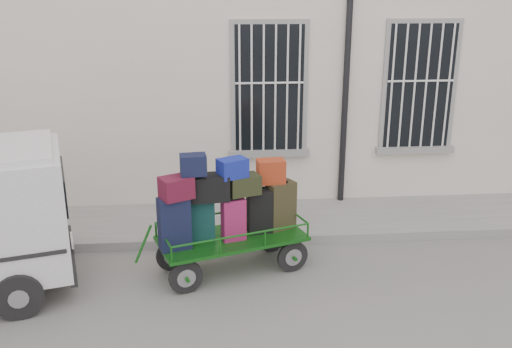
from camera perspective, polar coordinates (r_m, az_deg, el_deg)
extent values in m
plane|color=slate|center=(8.10, 6.31, -11.15)|extent=(80.00, 80.00, 0.00)
cube|color=beige|center=(12.53, 2.00, 13.90)|extent=(24.00, 5.00, 6.00)
cylinder|color=black|center=(10.18, 9.13, 11.52)|extent=(0.11, 0.11, 5.60)
cube|color=black|center=(10.09, 1.33, 8.52)|extent=(1.20, 0.08, 2.20)
cube|color=gray|center=(10.33, 1.29, 2.15)|extent=(1.45, 0.22, 0.12)
cube|color=black|center=(10.71, 16.01, 8.40)|extent=(1.20, 0.08, 2.20)
cube|color=gray|center=(10.94, 15.52, 2.40)|extent=(1.45, 0.22, 0.12)
cube|color=gray|center=(10.01, 3.99, -4.60)|extent=(24.00, 1.70, 0.15)
cylinder|color=black|center=(7.85, -7.03, -10.22)|extent=(0.47, 0.20, 0.47)
cylinder|color=gray|center=(7.85, -7.03, -10.22)|extent=(0.27, 0.16, 0.26)
cylinder|color=black|center=(8.47, -8.40, -8.04)|extent=(0.47, 0.20, 0.47)
cylinder|color=gray|center=(8.47, -8.40, -8.04)|extent=(0.27, 0.16, 0.26)
cylinder|color=black|center=(8.36, 3.67, -8.23)|extent=(0.47, 0.20, 0.47)
cylinder|color=gray|center=(8.36, 3.67, -8.23)|extent=(0.27, 0.16, 0.26)
cylinder|color=black|center=(8.95, 1.62, -6.35)|extent=(0.47, 0.20, 0.47)
cylinder|color=gray|center=(8.95, 1.62, -6.35)|extent=(0.27, 0.16, 0.26)
cube|color=#135614|center=(8.25, -2.43, -6.42)|extent=(2.26, 1.54, 0.05)
cylinder|color=#135614|center=(7.88, -11.20, -6.88)|extent=(0.27, 0.12, 0.53)
cube|color=black|center=(7.82, -8.17, -4.93)|extent=(0.47, 0.37, 0.73)
cube|color=black|center=(7.68, -8.30, -2.33)|extent=(0.20, 0.17, 0.03)
cube|color=#0D312A|center=(8.08, -5.55, -4.49)|extent=(0.40, 0.26, 0.62)
cube|color=black|center=(7.96, -5.62, -2.35)|extent=(0.18, 0.16, 0.03)
cube|color=maroon|center=(8.03, -2.26, -4.57)|extent=(0.36, 0.27, 0.61)
cube|color=black|center=(7.91, -2.29, -2.45)|extent=(0.15, 0.13, 0.03)
cube|color=black|center=(8.28, 0.45, -3.70)|extent=(0.41, 0.29, 0.64)
cube|color=black|center=(8.16, 0.45, -1.52)|extent=(0.18, 0.16, 0.03)
cube|color=#2E2B17|center=(8.40, 2.49, -3.15)|extent=(0.48, 0.41, 0.71)
cube|color=black|center=(8.27, 2.52, -0.76)|extent=(0.19, 0.17, 0.03)
cube|color=#4C0F22|center=(7.65, -7.98, -1.36)|extent=(0.51, 0.47, 0.29)
cube|color=black|center=(7.85, -4.66, -1.34)|extent=(0.56, 0.36, 0.36)
cube|color=black|center=(7.97, -1.27, -1.07)|extent=(0.51, 0.42, 0.27)
cube|color=#A13E1D|center=(8.22, 1.50, 0.29)|extent=(0.42, 0.30, 0.34)
cube|color=black|center=(7.63, -6.30, 0.93)|extent=(0.37, 0.29, 0.28)
cube|color=#161C99|center=(7.82, -2.37, 0.60)|extent=(0.46, 0.40, 0.27)
cube|color=black|center=(8.13, -18.67, -1.09)|extent=(0.36, 1.21, 0.49)
cube|color=black|center=(8.50, -18.03, -7.60)|extent=(0.51, 1.61, 0.20)
cube|color=white|center=(8.42, -17.93, -6.32)|extent=(0.12, 0.37, 0.11)
cylinder|color=black|center=(7.84, -22.63, -11.14)|extent=(0.63, 0.35, 0.60)
cylinder|color=black|center=(9.31, -22.32, -6.35)|extent=(0.63, 0.35, 0.60)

